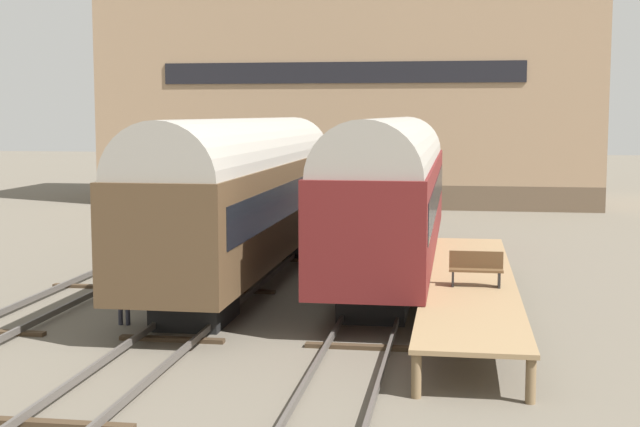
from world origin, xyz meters
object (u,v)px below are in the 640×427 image
Objects in this scene: train_car_brown at (246,190)px; person_worker at (123,283)px; train_car_maroon at (392,187)px; bench at (476,268)px.

train_car_brown is 6.79m from person_worker.
train_car_brown is (-4.58, -1.80, -0.01)m from train_car_maroon.
train_car_brown reaches higher than person_worker.
person_worker is (-1.76, -6.27, -1.92)m from train_car_brown.
bench is at bearing 10.40° from person_worker.
bench is (7.28, -4.61, -1.57)m from train_car_brown.
train_car_maroon reaches higher than person_worker.
train_car_brown is at bearing 74.33° from person_worker.
train_car_brown is at bearing 147.66° from bench.
bench is at bearing -32.34° from train_car_brown.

